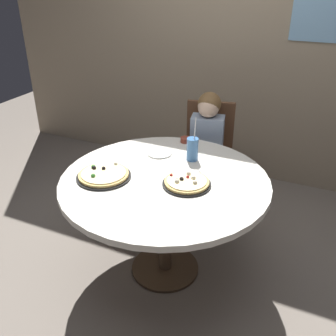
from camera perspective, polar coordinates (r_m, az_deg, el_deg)
The scene contains 10 objects.
ground_plane at distance 2.83m, azimuth -0.43°, elevation -14.93°, with size 8.00×8.00×0.00m, color slate.
wall_with_window at distance 3.73m, azimuth 11.37°, elevation 20.15°, with size 5.20×0.14×2.90m.
dining_table at distance 2.42m, azimuth -0.49°, elevation -3.36°, with size 1.33×1.33×0.75m.
chair_wooden at distance 3.25m, azimuth 6.05°, elevation 2.41°, with size 0.48×0.48×0.95m.
diner_child at distance 3.11m, azimuth 5.55°, elevation 0.24°, with size 0.33×0.43×1.08m.
pizza_veggie at distance 2.30m, azimuth 2.84°, elevation -2.20°, with size 0.30×0.30×0.05m.
pizza_cheese at distance 2.42m, azimuth -9.72°, elevation -1.04°, with size 0.35×0.35×0.05m.
soda_cup at distance 2.58m, azimuth 3.71°, elevation 2.87°, with size 0.08×0.08×0.31m.
sauce_bowl at distance 2.88m, azimuth 2.59°, elevation 4.29°, with size 0.07×0.07×0.04m, color brown.
plate_small at distance 2.70m, azimuth -1.30°, elevation 2.27°, with size 0.18×0.18×0.01m, color white.
Camera 1 is at (0.88, -1.88, 1.92)m, focal length 40.32 mm.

